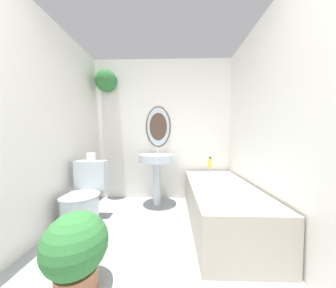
{
  "coord_description": "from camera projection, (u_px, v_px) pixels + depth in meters",
  "views": [
    {
      "loc": [
        0.2,
        -0.18,
        1.08
      ],
      "look_at": [
        0.14,
        1.69,
        1.0
      ],
      "focal_mm": 18.0,
      "sensor_mm": 36.0,
      "label": 1
    }
  ],
  "objects": [
    {
      "name": "toilet",
      "position": [
        83.0,
        201.0,
        2.03
      ],
      "size": [
        0.44,
        0.58,
        0.76
      ],
      "color": "silver",
      "rests_on": "ground_plane"
    },
    {
      "name": "shampoo_bottle",
      "position": [
        210.0,
        163.0,
        2.71
      ],
      "size": [
        0.06,
        0.06,
        0.18
      ],
      "color": "gold",
      "rests_on": "bathtub"
    },
    {
      "name": "wall_left",
      "position": [
        25.0,
        124.0,
        1.58
      ],
      "size": [
        0.06,
        2.85,
        2.4
      ],
      "color": "silver",
      "rests_on": "ground_plane"
    },
    {
      "name": "potted_plant",
      "position": [
        76.0,
        249.0,
        1.16
      ],
      "size": [
        0.43,
        0.43,
        0.56
      ],
      "color": "#9E6042",
      "rests_on": "ground_plane"
    },
    {
      "name": "bathtub",
      "position": [
        221.0,
        204.0,
        2.05
      ],
      "size": [
        0.74,
        1.64,
        0.57
      ],
      "color": "#B2A893",
      "rests_on": "ground_plane"
    },
    {
      "name": "pedestal_sink",
      "position": [
        157.0,
        164.0,
        2.62
      ],
      "size": [
        0.54,
        0.54,
        0.9
      ],
      "color": "silver",
      "rests_on": "ground_plane"
    },
    {
      "name": "wall_back",
      "position": [
        156.0,
        124.0,
        2.92
      ],
      "size": [
        2.45,
        0.36,
        2.4
      ],
      "color": "silver",
      "rests_on": "ground_plane"
    },
    {
      "name": "toilet_paper_roll",
      "position": [
        91.0,
        157.0,
        2.21
      ],
      "size": [
        0.11,
        0.11,
        0.1
      ],
      "color": "white",
      "rests_on": "toilet"
    },
    {
      "name": "wall_right",
      "position": [
        285.0,
        123.0,
        1.5
      ],
      "size": [
        0.06,
        2.85,
        2.4
      ],
      "color": "silver",
      "rests_on": "ground_plane"
    }
  ]
}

